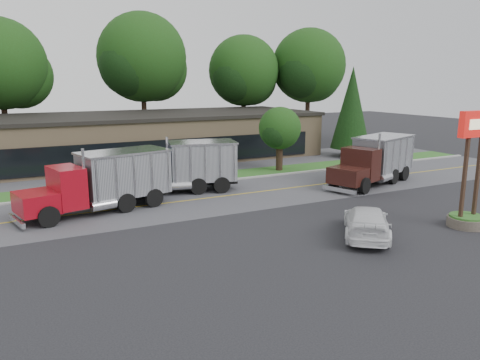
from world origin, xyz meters
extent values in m
plane|color=#2B2B2F|center=(0.00, 0.00, 0.00)|extent=(140.00, 140.00, 0.00)
cube|color=#5A5A5F|center=(0.00, 9.00, 0.00)|extent=(60.00, 8.00, 0.02)
cube|color=gold|center=(0.00, 9.00, 0.00)|extent=(60.00, 0.12, 0.01)
cube|color=#9E9E99|center=(0.00, 13.20, 0.00)|extent=(60.00, 0.30, 0.12)
cube|color=#2B6522|center=(0.00, 15.00, 0.00)|extent=(60.00, 3.40, 0.03)
cube|color=#5A5A5F|center=(0.00, 20.00, 0.00)|extent=(60.00, 7.00, 0.02)
cube|color=tan|center=(2.00, 26.00, 2.00)|extent=(32.00, 12.00, 4.00)
cylinder|color=#6B6054|center=(10.50, -2.50, 0.25)|extent=(1.90, 1.90, 0.50)
cylinder|color=#2B6522|center=(10.50, -2.50, 0.55)|extent=(1.70, 1.70, 0.10)
cube|color=#332116|center=(10.00, -2.50, 2.60)|extent=(0.16, 0.16, 5.00)
cube|color=#332116|center=(11.00, -2.50, 2.60)|extent=(0.16, 0.16, 5.00)
cube|color=red|center=(10.50, -2.50, 5.30)|extent=(2.20, 0.35, 1.30)
cube|color=beige|center=(10.50, -2.69, 5.30)|extent=(1.50, 0.04, 0.50)
cube|color=beige|center=(10.50, -2.31, 5.30)|extent=(1.50, 0.04, 0.50)
cylinder|color=#382619|center=(-10.00, 34.00, 2.41)|extent=(0.56, 0.56, 4.82)
sphere|color=#1C3B10|center=(-8.35, 35.10, 7.84)|extent=(6.60, 6.60, 6.60)
cylinder|color=#382619|center=(4.00, 34.00, 2.65)|extent=(0.56, 0.56, 5.29)
sphere|color=#1C3B10|center=(4.00, 34.00, 9.83)|extent=(9.68, 9.68, 9.68)
sphere|color=#1C3B10|center=(5.82, 35.21, 8.62)|extent=(7.26, 7.26, 7.26)
sphere|color=black|center=(2.49, 33.09, 8.92)|extent=(6.66, 6.66, 6.66)
cylinder|color=#382619|center=(16.00, 33.00, 2.29)|extent=(0.56, 0.56, 4.58)
sphere|color=#1C3B10|center=(16.00, 33.00, 8.50)|extent=(8.37, 8.37, 8.37)
sphere|color=#1C3B10|center=(17.57, 34.05, 7.45)|extent=(6.27, 6.27, 6.27)
sphere|color=black|center=(14.69, 32.22, 7.71)|extent=(5.75, 5.75, 5.75)
cylinder|color=#382619|center=(24.00, 31.00, 2.46)|extent=(0.56, 0.56, 4.92)
sphere|color=#1C3B10|center=(24.00, 31.00, 9.14)|extent=(9.00, 9.00, 9.00)
sphere|color=#1C3B10|center=(25.69, 32.13, 8.02)|extent=(6.75, 6.75, 6.75)
sphere|color=black|center=(22.59, 30.16, 8.30)|extent=(6.19, 6.19, 6.19)
cylinder|color=#382619|center=(20.00, 18.00, 0.50)|extent=(0.44, 0.44, 1.00)
cone|color=black|center=(20.00, 18.00, 4.80)|extent=(3.84, 3.84, 7.85)
cylinder|color=#382619|center=(10.00, 15.00, 0.95)|extent=(0.56, 0.56, 1.91)
sphere|color=#1C3B10|center=(10.00, 15.00, 3.54)|extent=(3.49, 3.49, 3.49)
sphere|color=#1C3B10|center=(10.65, 15.44, 3.11)|extent=(2.62, 2.62, 2.62)
sphere|color=black|center=(9.45, 14.67, 3.22)|extent=(2.40, 2.40, 2.40)
cube|color=black|center=(-5.64, 9.05, 0.57)|extent=(8.29, 2.84, 0.28)
cube|color=maroon|center=(-9.14, 8.24, 1.12)|extent=(2.45, 2.69, 1.10)
cube|color=maroon|center=(-7.56, 8.61, 1.72)|extent=(1.94, 2.66, 2.20)
cube|color=black|center=(-8.18, 8.47, 2.12)|extent=(0.53, 2.06, 0.90)
cube|color=silver|center=(-4.23, 9.38, 2.02)|extent=(5.38, 3.55, 2.50)
cube|color=silver|center=(-4.23, 9.38, 3.32)|extent=(5.56, 3.73, 0.12)
cylinder|color=black|center=(-9.22, 9.40, 0.57)|extent=(1.15, 0.59, 1.10)
cylinder|color=black|center=(-8.71, 7.16, 0.57)|extent=(1.15, 0.59, 1.10)
cylinder|color=black|center=(-4.14, 10.58, 0.57)|extent=(1.15, 0.59, 1.10)
cylinder|color=black|center=(-3.62, 8.34, 0.57)|extent=(1.15, 0.59, 1.10)
cube|color=black|center=(0.28, 11.50, 0.57)|extent=(7.24, 2.63, 0.28)
cube|color=navy|center=(-2.77, 12.22, 1.12)|extent=(2.21, 2.63, 1.10)
cube|color=navy|center=(-1.39, 11.90, 1.72)|extent=(1.77, 2.62, 2.20)
cube|color=black|center=(-1.93, 12.02, 2.12)|extent=(0.54, 2.06, 0.90)
cube|color=silver|center=(1.50, 11.21, 2.02)|extent=(4.77, 3.42, 2.50)
cube|color=silver|center=(1.50, 11.21, 3.32)|extent=(4.95, 3.60, 0.12)
cylinder|color=black|center=(-2.35, 13.30, 0.57)|extent=(1.15, 0.59, 1.10)
cylinder|color=black|center=(-2.88, 11.07, 0.57)|extent=(1.15, 0.59, 1.10)
cylinder|color=black|center=(2.07, 12.26, 0.57)|extent=(1.15, 0.59, 1.10)
cylinder|color=black|center=(1.54, 10.02, 0.57)|extent=(1.15, 0.59, 1.10)
cube|color=black|center=(13.36, 7.49, 0.57)|extent=(7.89, 3.59, 0.28)
cube|color=black|center=(10.07, 6.34, 1.12)|extent=(2.57, 2.80, 1.10)
cube|color=black|center=(11.55, 6.86, 1.72)|extent=(2.11, 2.73, 2.20)
cube|color=black|center=(10.98, 6.65, 2.12)|extent=(0.75, 2.00, 0.90)
cube|color=silver|center=(14.68, 7.95, 2.02)|extent=(5.35, 3.94, 2.50)
cube|color=silver|center=(14.68, 7.95, 3.32)|extent=(5.54, 4.13, 0.12)
cylinder|color=black|center=(9.86, 7.48, 0.57)|extent=(1.15, 0.69, 1.10)
cylinder|color=black|center=(10.62, 5.31, 0.57)|extent=(1.15, 0.69, 1.10)
cylinder|color=black|center=(14.63, 9.15, 0.57)|extent=(1.15, 0.69, 1.10)
cylinder|color=black|center=(15.39, 6.98, 0.57)|extent=(1.15, 0.69, 1.10)
imported|color=silver|center=(4.83, -1.32, 0.74)|extent=(4.78, 5.24, 1.47)
camera|label=1|loc=(-10.44, -17.77, 7.43)|focal=35.00mm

